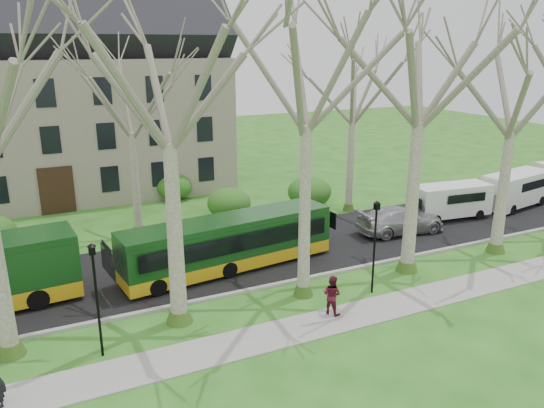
{
  "coord_description": "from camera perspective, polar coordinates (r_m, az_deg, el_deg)",
  "views": [
    {
      "loc": [
        -7.72,
        -19.05,
        10.96
      ],
      "look_at": [
        2.81,
        3.0,
        3.58
      ],
      "focal_mm": 35.0,
      "sensor_mm": 36.0,
      "label": 1
    }
  ],
  "objects": [
    {
      "name": "van_a",
      "position": [
        36.27,
        18.68,
        0.25
      ],
      "size": [
        5.3,
        2.44,
        2.23
      ],
      "primitive_type": null,
      "rotation": [
        0.0,
        0.0,
        -0.12
      ],
      "color": "white",
      "rests_on": "road"
    },
    {
      "name": "sidewalk",
      "position": [
        21.28,
        -0.46,
        -14.1
      ],
      "size": [
        70.0,
        2.0,
        0.06
      ],
      "primitive_type": "cube",
      "color": "gray",
      "rests_on": "ground"
    },
    {
      "name": "ground",
      "position": [
        23.29,
        -3.12,
        -11.3
      ],
      "size": [
        120.0,
        120.0,
        0.0
      ],
      "primitive_type": "plane",
      "color": "#2A641C",
      "rests_on": "ground"
    },
    {
      "name": "tree_row_far",
      "position": [
        31.12,
        -13.45,
        7.17
      ],
      "size": [
        33.0,
        7.0,
        12.0
      ],
      "color": "gray",
      "rests_on": "ground"
    },
    {
      "name": "curb",
      "position": [
        24.5,
        -4.48,
        -9.64
      ],
      "size": [
        80.0,
        0.25,
        0.14
      ],
      "primitive_type": "cube",
      "color": "#A5A39E",
      "rests_on": "ground"
    },
    {
      "name": "bus_follow",
      "position": [
        26.7,
        -4.67,
        -4.17
      ],
      "size": [
        11.16,
        3.53,
        2.74
      ],
      "primitive_type": null,
      "rotation": [
        0.0,
        0.0,
        0.12
      ],
      "color": "#123F14",
      "rests_on": "road"
    },
    {
      "name": "tree_row_verge",
      "position": [
        21.21,
        -3.73,
        6.0
      ],
      "size": [
        49.0,
        7.0,
        14.0
      ],
      "color": "gray",
      "rests_on": "ground"
    },
    {
      "name": "lamp_row",
      "position": [
        21.35,
        -2.19,
        -6.35
      ],
      "size": [
        36.22,
        0.22,
        4.3
      ],
      "color": "black",
      "rests_on": "ground"
    },
    {
      "name": "sedan",
      "position": [
        32.75,
        13.65,
        -1.68
      ],
      "size": [
        5.6,
        2.7,
        1.57
      ],
      "primitive_type": "imported",
      "rotation": [
        0.0,
        0.0,
        1.48
      ],
      "color": "#A7A6AB",
      "rests_on": "road"
    },
    {
      "name": "pedestrian_b",
      "position": [
        22.63,
        6.45,
        -9.68
      ],
      "size": [
        0.97,
        1.04,
        1.7
      ],
      "primitive_type": "imported",
      "rotation": [
        0.0,
        0.0,
        2.09
      ],
      "color": "#511221",
      "rests_on": "sidewalk"
    },
    {
      "name": "van_b",
      "position": [
        40.44,
        24.75,
        1.37
      ],
      "size": [
        5.83,
        2.96,
        2.43
      ],
      "primitive_type": null,
      "rotation": [
        0.0,
        0.0,
        0.17
      ],
      "color": "white",
      "rests_on": "road"
    },
    {
      "name": "hedges",
      "position": [
        34.65,
        -19.36,
        -0.88
      ],
      "size": [
        30.6,
        8.6,
        2.0
      ],
      "color": "#1B5317",
      "rests_on": "ground"
    },
    {
      "name": "building",
      "position": [
        43.18,
        -23.69,
        11.59
      ],
      "size": [
        26.5,
        12.2,
        16.0
      ],
      "color": "gray",
      "rests_on": "ground"
    },
    {
      "name": "road",
      "position": [
        27.96,
        -7.47,
        -6.36
      ],
      "size": [
        80.0,
        8.0,
        0.06
      ],
      "primitive_type": "cube",
      "color": "black",
      "rests_on": "ground"
    }
  ]
}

